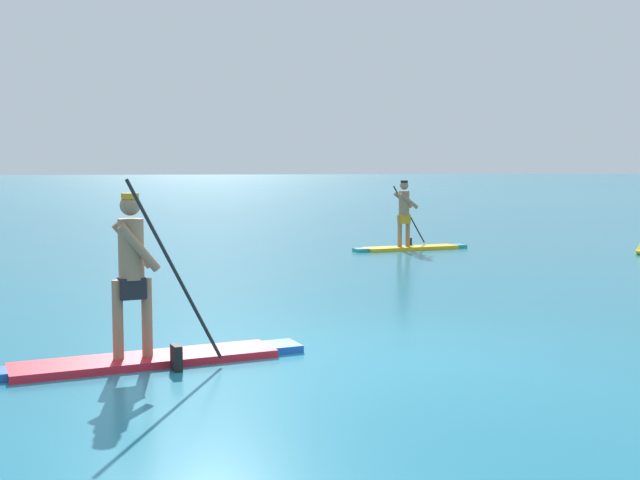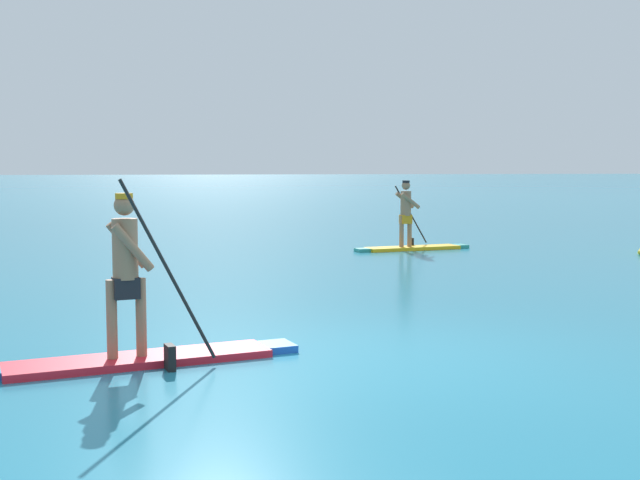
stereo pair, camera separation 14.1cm
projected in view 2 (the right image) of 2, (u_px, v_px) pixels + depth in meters
ground at (379, 355)px, 8.92m from camera, size 440.00×440.00×0.00m
paddleboarder_mid_center at (137, 324)px, 8.48m from camera, size 3.42×1.13×2.00m
paddleboarder_far_right at (410, 232)px, 20.26m from camera, size 3.06×0.98×1.78m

